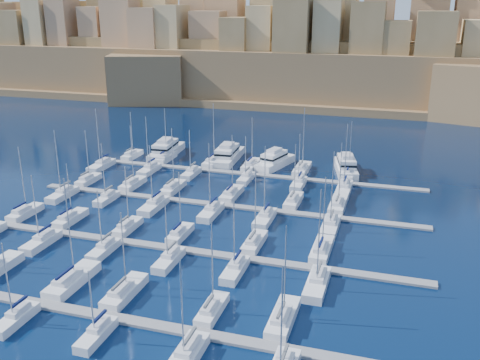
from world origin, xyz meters
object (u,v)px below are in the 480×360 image
(motor_yacht_c, at_px, (275,161))
(motor_yacht_d, at_px, (346,166))
(sailboat_4, at_px, (212,310))
(motor_yacht_a, at_px, (166,150))
(sailboat_2, at_px, (72,280))
(motor_yacht_b, at_px, (228,155))

(motor_yacht_c, bearing_deg, motor_yacht_d, 1.64)
(motor_yacht_d, bearing_deg, sailboat_4, -98.26)
(motor_yacht_a, xyz_separation_m, motor_yacht_d, (49.31, -0.97, -0.00))
(sailboat_2, height_order, motor_yacht_b, sailboat_2)
(sailboat_2, height_order, motor_yacht_c, sailboat_2)
(motor_yacht_b, bearing_deg, motor_yacht_c, -6.44)
(motor_yacht_b, relative_size, motor_yacht_d, 1.11)
(sailboat_4, relative_size, motor_yacht_c, 0.94)
(motor_yacht_a, bearing_deg, motor_yacht_c, -2.73)
(sailboat_4, relative_size, motor_yacht_b, 0.79)
(motor_yacht_c, bearing_deg, motor_yacht_b, 173.56)
(motor_yacht_d, bearing_deg, motor_yacht_a, 178.87)
(motor_yacht_b, relative_size, motor_yacht_c, 1.19)
(motor_yacht_a, bearing_deg, motor_yacht_b, 0.06)
(motor_yacht_d, bearing_deg, motor_yacht_c, -178.36)
(sailboat_2, xyz_separation_m, motor_yacht_d, (33.05, 68.51, 0.94))
(motor_yacht_d, bearing_deg, sailboat_2, -115.75)
(motor_yacht_b, bearing_deg, motor_yacht_a, -179.94)
(sailboat_4, bearing_deg, sailboat_2, 176.49)
(sailboat_4, distance_m, motor_yacht_b, 74.03)
(sailboat_4, bearing_deg, motor_yacht_c, 96.50)
(sailboat_4, height_order, motor_yacht_a, sailboat_4)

